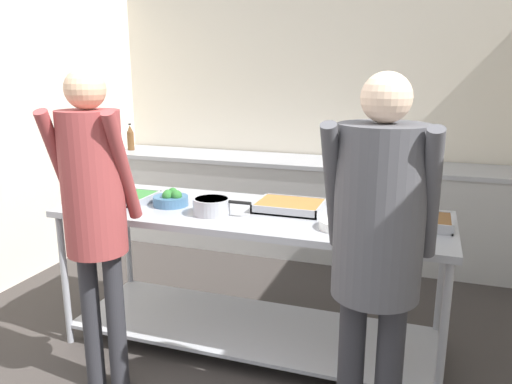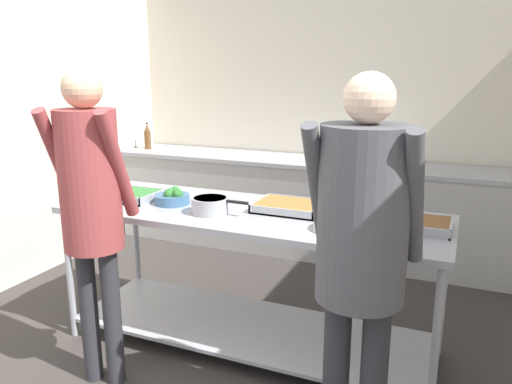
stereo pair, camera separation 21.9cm
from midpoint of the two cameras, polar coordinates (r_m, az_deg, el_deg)
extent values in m
cube|color=beige|center=(5.16, 9.97, 8.49)|extent=(4.43, 0.06, 2.65)
cube|color=beige|center=(4.59, -24.24, 6.84)|extent=(0.06, 3.92, 2.65)
cube|color=#A8A8A8|center=(4.96, 8.55, -1.99)|extent=(4.27, 0.62, 0.89)
cube|color=#9EA0A8|center=(4.86, 8.75, 3.31)|extent=(4.27, 0.65, 0.04)
cube|color=black|center=(5.12, -0.21, 4.10)|extent=(0.49, 0.44, 0.02)
cube|color=#9EA0A8|center=(3.13, 1.29, -2.56)|extent=(2.43, 0.84, 0.04)
cube|color=#9EA0A8|center=(3.43, 1.22, -15.27)|extent=(2.35, 0.76, 0.02)
cylinder|color=#9EA0A8|center=(3.58, -18.88, -9.02)|extent=(0.04, 0.04, 0.89)
cylinder|color=#9EA0A8|center=(2.77, 22.03, -16.40)|extent=(0.04, 0.04, 0.89)
cylinder|color=#9EA0A8|center=(4.12, -12.05, -5.56)|extent=(0.04, 0.04, 0.89)
cylinder|color=#9EA0A8|center=(3.43, 22.40, -10.38)|extent=(0.04, 0.04, 0.89)
cube|color=#9EA0A8|center=(3.53, -13.21, -0.58)|extent=(0.50, 0.30, 0.01)
cube|color=#387A38|center=(3.52, -13.24, -0.18)|extent=(0.47, 0.27, 0.04)
cube|color=#9EA0A8|center=(3.41, -14.64, -0.78)|extent=(0.50, 0.01, 0.05)
cube|color=#9EA0A8|center=(3.63, -11.91, 0.27)|extent=(0.50, 0.01, 0.05)
cube|color=#9EA0A8|center=(3.67, -16.29, 0.13)|extent=(0.01, 0.30, 0.05)
cube|color=#9EA0A8|center=(3.39, -9.92, -0.64)|extent=(0.01, 0.30, 0.05)
cylinder|color=#3D668C|center=(3.31, -7.68, -0.84)|extent=(0.23, 0.23, 0.06)
sphere|color=#2D702D|center=(3.26, -7.06, -0.25)|extent=(0.07, 0.07, 0.07)
sphere|color=#2D702D|center=(3.35, -7.40, 0.14)|extent=(0.06, 0.06, 0.06)
sphere|color=#2D702D|center=(3.31, -7.98, -0.05)|extent=(0.06, 0.06, 0.06)
sphere|color=#2D702D|center=(3.26, -8.09, -0.25)|extent=(0.07, 0.07, 0.07)
cylinder|color=#9EA0A8|center=(3.07, -3.22, -1.56)|extent=(0.23, 0.23, 0.10)
cylinder|color=beige|center=(3.05, -3.23, -0.77)|extent=(0.20, 0.20, 0.01)
cylinder|color=black|center=(2.98, -0.04, -1.20)|extent=(0.14, 0.02, 0.02)
cube|color=#9EA0A8|center=(3.14, 5.79, -2.05)|extent=(0.42, 0.32, 0.01)
cube|color=#9E6B33|center=(3.13, 5.81, -1.60)|extent=(0.39, 0.30, 0.04)
cube|color=#9EA0A8|center=(2.99, 4.90, -2.41)|extent=(0.42, 0.01, 0.05)
cube|color=#9EA0A8|center=(3.28, 6.62, -0.99)|extent=(0.42, 0.01, 0.05)
cube|color=#9EA0A8|center=(3.20, 2.35, -1.29)|extent=(0.01, 0.32, 0.05)
cube|color=#9EA0A8|center=(3.08, 9.39, -2.05)|extent=(0.01, 0.32, 0.05)
cylinder|color=white|center=(2.81, 11.60, -4.20)|extent=(0.27, 0.27, 0.01)
cylinder|color=white|center=(2.81, 11.61, -3.97)|extent=(0.27, 0.27, 0.01)
cylinder|color=white|center=(2.80, 11.63, -3.74)|extent=(0.27, 0.27, 0.01)
cylinder|color=white|center=(2.80, 11.64, -3.50)|extent=(0.27, 0.27, 0.01)
cube|color=#9EA0A8|center=(2.96, 19.56, -3.81)|extent=(0.41, 0.29, 0.01)
cube|color=brown|center=(2.95, 19.60, -3.34)|extent=(0.38, 0.27, 0.04)
cube|color=#9EA0A8|center=(2.82, 19.39, -4.21)|extent=(0.41, 0.01, 0.05)
cube|color=#9EA0A8|center=(3.09, 19.77, -2.69)|extent=(0.41, 0.01, 0.05)
cube|color=#9EA0A8|center=(2.97, 15.79, -3.04)|extent=(0.01, 0.29, 0.05)
cube|color=#9EA0A8|center=(2.95, 23.42, -3.78)|extent=(0.01, 0.29, 0.05)
cylinder|color=#2D2D33|center=(2.51, 11.76, -19.87)|extent=(0.12, 0.12, 0.82)
cylinder|color=#4C4C51|center=(2.18, 9.92, 0.26)|extent=(0.08, 0.34, 0.61)
cylinder|color=#4C4C51|center=(2.12, 20.56, -0.85)|extent=(0.08, 0.34, 0.61)
cylinder|color=#4C4C51|center=(2.16, 15.01, -2.57)|extent=(0.38, 0.38, 0.76)
sphere|color=beige|center=(2.08, 15.86, 10.29)|extent=(0.21, 0.21, 0.21)
cylinder|color=#2D2D33|center=(3.09, -16.56, -13.28)|extent=(0.10, 0.10, 0.83)
cylinder|color=#2D2D33|center=(3.02, -14.06, -13.71)|extent=(0.10, 0.10, 0.83)
cylinder|color=#993D3D|center=(2.85, -19.53, 3.12)|extent=(0.13, 0.34, 0.62)
cylinder|color=#993D3D|center=(2.69, -13.26, 2.93)|extent=(0.13, 0.34, 0.62)
cylinder|color=#993D3D|center=(2.79, -16.36, 1.22)|extent=(0.32, 0.32, 0.76)
sphere|color=tan|center=(2.73, -17.07, 11.25)|extent=(0.21, 0.21, 0.21)
cylinder|color=brown|center=(5.62, -11.19, 5.86)|extent=(0.07, 0.07, 0.20)
cone|color=brown|center=(5.60, -11.25, 7.23)|extent=(0.07, 0.07, 0.08)
cylinder|color=black|center=(5.60, -11.27, 7.70)|extent=(0.03, 0.03, 0.02)
camera|label=1|loc=(0.11, -88.03, 0.49)|focal=35.00mm
camera|label=2|loc=(0.11, 91.97, -0.49)|focal=35.00mm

